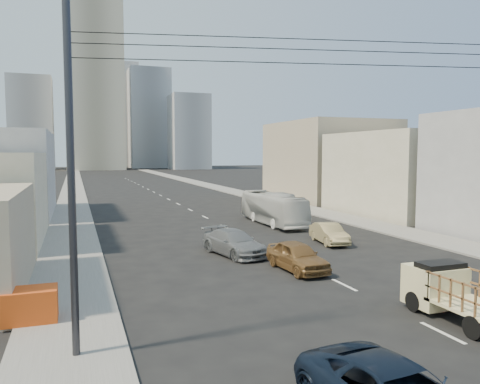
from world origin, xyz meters
TOP-DOWN VIEW (x-y plane):
  - sidewalk_left at (-11.75, 70.00)m, footprint 3.50×180.00m
  - sidewalk_right at (11.75, 70.00)m, footprint 3.50×180.00m
  - lane_dashes at (0.00, 53.00)m, footprint 0.15×104.00m
  - flatbed_pickup at (1.41, 2.84)m, footprint 1.95×4.41m
  - city_bus at (4.27, 25.96)m, footprint 2.28×9.59m
  - sedan_brown at (-0.84, 11.10)m, footprint 1.99×4.43m
  - sedan_tan at (4.38, 16.88)m, footprint 2.00×4.21m
  - sedan_grey at (-2.70, 15.65)m, footprint 3.11×5.34m
  - streetlamp_left at (-11.39, 4.00)m, footprint 2.36×0.25m
  - overhead_wires at (0.00, 1.50)m, footprint 23.01×5.02m
  - crate_stack at (-13.00, 7.43)m, footprint 1.80×1.20m
  - bldg_right_mid at (19.50, 28.00)m, footprint 11.00×14.00m
  - bldg_right_far at (20.00, 44.00)m, footprint 12.00×16.00m
  - high_rise_tower at (-4.00, 170.00)m, footprint 20.00×20.00m
  - midrise_ne at (18.00, 185.00)m, footprint 16.00×16.00m
  - midrise_nw at (-26.00, 180.00)m, footprint 15.00×15.00m
  - midrise_back at (6.00, 200.00)m, footprint 18.00×18.00m
  - midrise_east at (30.00, 165.00)m, footprint 14.00×14.00m

SIDE VIEW (x-z plane):
  - lane_dashes at x=0.00m, z-range 0.00..0.01m
  - sidewalk_left at x=-11.75m, z-range 0.00..0.12m
  - sidewalk_right at x=11.75m, z-range 0.00..0.12m
  - sedan_tan at x=4.38m, z-range 0.00..1.33m
  - crate_stack at x=-13.00m, z-range 0.12..1.26m
  - sedan_grey at x=-2.70m, z-range 0.00..1.46m
  - sedan_brown at x=-0.84m, z-range 0.00..1.48m
  - flatbed_pickup at x=1.41m, z-range 0.14..2.04m
  - city_bus at x=4.27m, z-range 0.00..2.67m
  - bldg_right_mid at x=19.50m, z-range 0.00..8.00m
  - bldg_right_far at x=20.00m, z-range 0.00..10.00m
  - streetlamp_left at x=-11.39m, z-range 0.44..12.44m
  - overhead_wires at x=0.00m, z-range 8.60..9.33m
  - midrise_east at x=30.00m, z-range 0.00..28.00m
  - midrise_nw at x=-26.00m, z-range 0.00..34.00m
  - midrise_ne at x=18.00m, z-range 0.00..40.00m
  - midrise_back at x=6.00m, z-range 0.00..44.00m
  - high_rise_tower at x=-4.00m, z-range 0.00..60.00m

